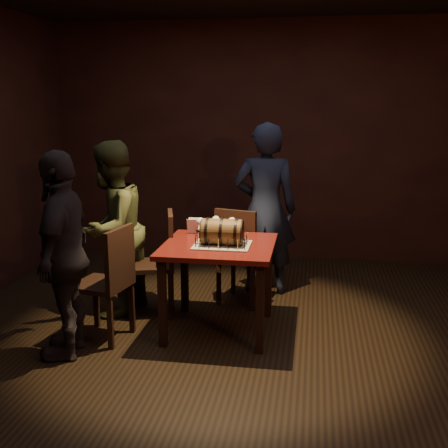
% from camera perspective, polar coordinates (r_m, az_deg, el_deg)
% --- Properties ---
extents(room_shell, '(5.04, 5.04, 2.80)m').
position_cam_1_polar(room_shell, '(4.25, 0.68, 5.76)').
color(room_shell, black).
rests_on(room_shell, ground).
extents(pub_table, '(0.90, 0.90, 0.75)m').
position_cam_1_polar(pub_table, '(4.60, -0.53, -3.36)').
color(pub_table, '#4C0F0C').
rests_on(pub_table, ground).
extents(cake_board, '(0.45, 0.35, 0.01)m').
position_cam_1_polar(cake_board, '(4.51, -0.19, -2.17)').
color(cake_board, '#A49884').
rests_on(cake_board, pub_table).
extents(barrel_cake, '(0.38, 0.23, 0.23)m').
position_cam_1_polar(barrel_cake, '(4.48, -0.19, -0.80)').
color(barrel_cake, brown).
rests_on(barrel_cake, cake_board).
extents(birthday_candles, '(0.40, 0.30, 0.09)m').
position_cam_1_polar(birthday_candles, '(4.50, -0.19, -1.59)').
color(birthday_candles, '#D9D081').
rests_on(birthday_candles, cake_board).
extents(wine_glass_left, '(0.07, 0.07, 0.16)m').
position_cam_1_polar(wine_glass_left, '(4.82, -2.40, 0.14)').
color(wine_glass_left, silver).
rests_on(wine_glass_left, pub_table).
extents(wine_glass_mid, '(0.07, 0.07, 0.16)m').
position_cam_1_polar(wine_glass_mid, '(4.88, -0.82, 0.33)').
color(wine_glass_mid, silver).
rests_on(wine_glass_mid, pub_table).
extents(wine_glass_right, '(0.07, 0.07, 0.16)m').
position_cam_1_polar(wine_glass_right, '(4.83, 0.82, 0.18)').
color(wine_glass_right, silver).
rests_on(wine_glass_right, pub_table).
extents(pint_of_ale, '(0.07, 0.07, 0.15)m').
position_cam_1_polar(pint_of_ale, '(4.77, -2.00, -0.53)').
color(pint_of_ale, silver).
rests_on(pint_of_ale, pub_table).
extents(menu_card, '(0.10, 0.05, 0.13)m').
position_cam_1_polar(menu_card, '(4.92, -3.14, -0.21)').
color(menu_card, white).
rests_on(menu_card, pub_table).
extents(chair_back, '(0.49, 0.49, 0.93)m').
position_cam_1_polar(chair_back, '(5.21, 1.58, -2.78)').
color(chair_back, black).
rests_on(chair_back, ground).
extents(chair_left_rear, '(0.49, 0.49, 0.93)m').
position_cam_1_polar(chair_left_rear, '(5.04, -6.52, -3.40)').
color(chair_left_rear, black).
rests_on(chair_left_rear, ground).
extents(chair_left_front, '(0.47, 0.47, 0.93)m').
position_cam_1_polar(chair_left_front, '(4.56, -11.51, -5.31)').
color(chair_left_front, black).
rests_on(chair_left_front, ground).
extents(person_back, '(0.64, 0.43, 1.69)m').
position_cam_1_polar(person_back, '(5.52, 4.20, 1.50)').
color(person_back, black).
rests_on(person_back, ground).
extents(person_left_rear, '(0.72, 0.85, 1.56)m').
position_cam_1_polar(person_left_rear, '(5.07, -11.37, -0.49)').
color(person_left_rear, '#3F4321').
rests_on(person_left_rear, ground).
extents(person_left_front, '(0.49, 0.95, 1.56)m').
position_cam_1_polar(person_left_front, '(4.32, -15.96, -3.04)').
color(person_left_front, black).
rests_on(person_left_front, ground).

